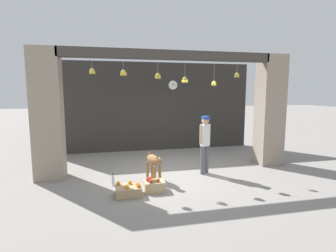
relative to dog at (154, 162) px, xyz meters
name	(u,v)px	position (x,y,z in m)	size (l,w,h in m)	color
ground_plane	(172,173)	(0.56, 0.50, -0.48)	(60.00, 60.00, 0.00)	gray
shop_back_wall	(153,107)	(0.56, 3.48, 1.14)	(7.49, 0.12, 3.26)	#2D2B28
shop_pillar_left	(47,115)	(-2.53, 0.80, 1.14)	(0.70, 0.60, 3.26)	gray
shop_pillar_right	(270,111)	(3.66, 0.80, 1.14)	(0.70, 0.60, 3.26)	gray
storefront_awning	(170,56)	(0.55, 0.62, 2.63)	(5.59, 0.24, 0.91)	#3D3833
dog	(154,162)	(0.00, 0.00, 0.00)	(0.37, 0.82, 0.70)	olive
shopkeeper	(205,141)	(1.42, 0.28, 0.42)	(0.33, 0.28, 1.56)	#56565B
fruit_crate_oranges	(129,191)	(-0.68, -0.78, -0.37)	(0.54, 0.42, 0.28)	tan
fruit_crate_apples	(154,185)	(-0.11, -0.64, -0.35)	(0.44, 0.35, 0.31)	tan
water_bottle	(113,180)	(-0.99, -0.11, -0.35)	(0.07, 0.07, 0.30)	silver
wall_clock	(173,85)	(1.31, 3.41, 1.95)	(0.35, 0.03, 0.35)	black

